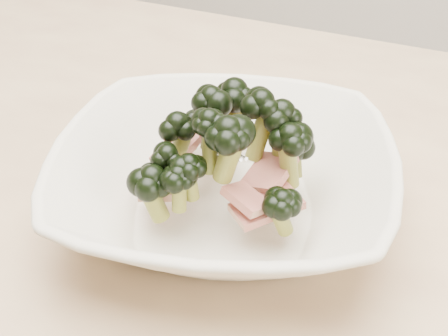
# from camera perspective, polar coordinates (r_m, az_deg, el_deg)

# --- Properties ---
(dining_table) EXTENTS (1.20, 0.80, 0.75)m
(dining_table) POSITION_cam_1_polar(r_m,az_deg,el_deg) (0.68, -3.68, -6.62)
(dining_table) COLOR tan
(dining_table) RESTS_ON ground
(broccoli_dish) EXTENTS (0.36, 0.36, 0.12)m
(broccoli_dish) POSITION_cam_1_polar(r_m,az_deg,el_deg) (0.53, 0.05, -0.83)
(broccoli_dish) COLOR beige
(broccoli_dish) RESTS_ON dining_table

